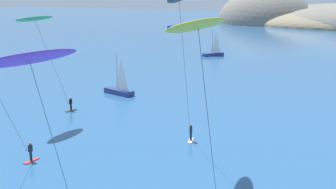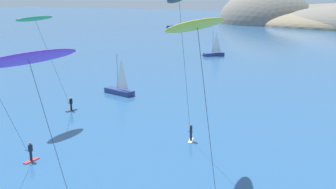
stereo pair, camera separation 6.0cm
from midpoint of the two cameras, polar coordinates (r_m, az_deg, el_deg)
The scene contains 6 objects.
sailboat_near at distance 59.65m, azimuth -6.79°, elevation 0.70°, with size 5.96×2.46×5.70m.
sailboat_far at distance 95.00m, azimuth 6.08°, elevation 5.60°, with size 4.40×5.29×5.70m.
kitesurfer_green at distance 47.19m, azimuth -17.15°, elevation 8.79°, with size 1.49×8.18×11.63m.
kitesurfer_black at distance 33.66m, azimuth 1.69°, elevation 11.38°, with size 2.80×8.96×14.11m.
kitesurfer_purple at distance 19.65m, azimuth -17.56°, elevation 2.33°, with size 2.20×6.20×11.65m.
kitesurfer_yellow at distance 19.12m, azimuth 4.51°, elevation 6.02°, with size 1.60×6.67×13.00m.
Camera 2 is at (15.35, -4.50, 14.04)m, focal length 45.00 mm.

